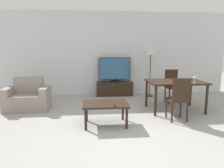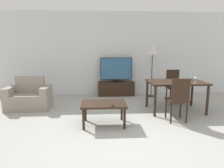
# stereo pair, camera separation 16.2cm
# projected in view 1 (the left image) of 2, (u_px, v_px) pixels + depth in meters

# --- Properties ---
(ground_plane) EXTENTS (18.00, 18.00, 0.00)m
(ground_plane) POSITION_uv_depth(u_px,v_px,m) (129.00, 140.00, 3.36)
(ground_plane) COLOR #9E9E99
(wall_back) EXTENTS (7.87, 0.06, 2.70)m
(wall_back) POSITION_uv_depth(u_px,v_px,m) (111.00, 54.00, 6.58)
(wall_back) COLOR silver
(wall_back) RESTS_ON ground_plane
(armchair) EXTENTS (1.06, 0.61, 0.80)m
(armchair) POSITION_uv_depth(u_px,v_px,m) (28.00, 98.00, 5.01)
(armchair) COLOR gray
(armchair) RESTS_ON ground_plane
(tv_stand) EXTENTS (1.17, 0.37, 0.45)m
(tv_stand) POSITION_uv_depth(u_px,v_px,m) (115.00, 89.00, 6.53)
(tv_stand) COLOR black
(tv_stand) RESTS_ON ground_plane
(tv) EXTENTS (1.02, 0.32, 0.79)m
(tv) POSITION_uv_depth(u_px,v_px,m) (115.00, 70.00, 6.42)
(tv) COLOR black
(tv) RESTS_ON tv_stand
(coffee_table) EXTENTS (0.88, 0.60, 0.45)m
(coffee_table) POSITION_uv_depth(u_px,v_px,m) (106.00, 106.00, 3.97)
(coffee_table) COLOR black
(coffee_table) RESTS_ON ground_plane
(dining_table) EXTENTS (1.33, 0.89, 0.74)m
(dining_table) POSITION_uv_depth(u_px,v_px,m) (175.00, 84.00, 4.88)
(dining_table) COLOR black
(dining_table) RESTS_ON ground_plane
(dining_chair_near) EXTENTS (0.40, 0.40, 0.93)m
(dining_chair_near) POSITION_uv_depth(u_px,v_px,m) (179.00, 97.00, 4.14)
(dining_chair_near) COLOR black
(dining_chair_near) RESTS_ON ground_plane
(dining_chair_far) EXTENTS (0.40, 0.40, 0.93)m
(dining_chair_far) POSITION_uv_depth(u_px,v_px,m) (172.00, 84.00, 5.67)
(dining_chair_far) COLOR black
(dining_chair_far) RESTS_ON ground_plane
(floor_lamp) EXTENTS (0.39, 0.39, 1.62)m
(floor_lamp) POSITION_uv_depth(u_px,v_px,m) (151.00, 52.00, 6.22)
(floor_lamp) COLOR black
(floor_lamp) RESTS_ON ground_plane
(remote_primary) EXTENTS (0.04, 0.15, 0.02)m
(remote_primary) POSITION_uv_depth(u_px,v_px,m) (114.00, 105.00, 3.78)
(remote_primary) COLOR black
(remote_primary) RESTS_ON coffee_table
(wine_glass_left) EXTENTS (0.07, 0.07, 0.15)m
(wine_glass_left) POSITION_uv_depth(u_px,v_px,m) (195.00, 78.00, 4.62)
(wine_glass_left) COLOR silver
(wine_glass_left) RESTS_ON dining_table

